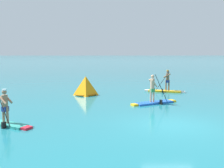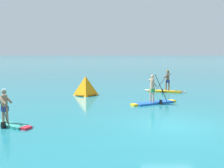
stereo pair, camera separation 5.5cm
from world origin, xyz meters
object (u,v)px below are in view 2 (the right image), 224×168
paddleboarder_far_right (165,88)px  race_marker_buoy (86,86)px  paddleboarder_mid_center (154,98)px  paddleboarder_near_left (4,117)px

paddleboarder_far_right → race_marker_buoy: 6.45m
paddleboarder_mid_center → race_marker_buoy: size_ratio=1.89×
paddleboarder_far_right → race_marker_buoy: paddleboarder_far_right is taller
paddleboarder_near_left → paddleboarder_mid_center: bearing=62.3°
paddleboarder_mid_center → race_marker_buoy: paddleboarder_mid_center is taller
race_marker_buoy → paddleboarder_far_right: bearing=12.7°
paddleboarder_mid_center → paddleboarder_far_right: 5.10m
paddleboarder_near_left → race_marker_buoy: bearing=100.2°
paddleboarder_near_left → race_marker_buoy: paddleboarder_near_left is taller
paddleboarder_near_left → paddleboarder_far_right: bearing=75.9°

